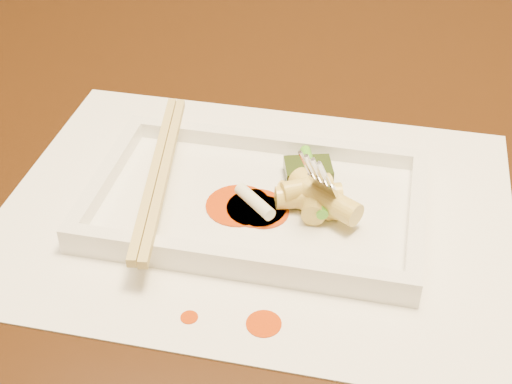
% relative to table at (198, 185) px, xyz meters
% --- Properties ---
extents(table, '(1.40, 0.90, 0.75)m').
position_rel_table_xyz_m(table, '(0.00, 0.00, 0.00)').
color(table, black).
rests_on(table, ground).
extents(placemat, '(0.40, 0.30, 0.00)m').
position_rel_table_xyz_m(placemat, '(0.10, -0.15, 0.10)').
color(placemat, white).
rests_on(placemat, table).
extents(sauce_splatter_a, '(0.02, 0.02, 0.00)m').
position_rel_table_xyz_m(sauce_splatter_a, '(0.13, -0.26, 0.10)').
color(sauce_splatter_a, '#C13805').
rests_on(sauce_splatter_a, placemat).
extents(sauce_splatter_b, '(0.01, 0.01, 0.00)m').
position_rel_table_xyz_m(sauce_splatter_b, '(0.08, -0.27, 0.10)').
color(sauce_splatter_b, '#C13805').
rests_on(sauce_splatter_b, placemat).
extents(plate_base, '(0.26, 0.16, 0.01)m').
position_rel_table_xyz_m(plate_base, '(0.10, -0.15, 0.11)').
color(plate_base, white).
rests_on(plate_base, placemat).
extents(plate_rim_far, '(0.26, 0.01, 0.01)m').
position_rel_table_xyz_m(plate_rim_far, '(0.10, -0.07, 0.12)').
color(plate_rim_far, white).
rests_on(plate_rim_far, plate_base).
extents(plate_rim_near, '(0.26, 0.01, 0.01)m').
position_rel_table_xyz_m(plate_rim_near, '(0.10, -0.22, 0.12)').
color(plate_rim_near, white).
rests_on(plate_rim_near, plate_base).
extents(plate_rim_left, '(0.01, 0.14, 0.01)m').
position_rel_table_xyz_m(plate_rim_left, '(-0.03, -0.15, 0.12)').
color(plate_rim_left, white).
rests_on(plate_rim_left, plate_base).
extents(plate_rim_right, '(0.01, 0.14, 0.01)m').
position_rel_table_xyz_m(plate_rim_right, '(0.22, -0.15, 0.12)').
color(plate_rim_right, white).
rests_on(plate_rim_right, plate_base).
extents(veg_piece, '(0.04, 0.04, 0.01)m').
position_rel_table_xyz_m(veg_piece, '(0.13, -0.11, 0.12)').
color(veg_piece, black).
rests_on(veg_piece, plate_base).
extents(scallion_white, '(0.04, 0.03, 0.01)m').
position_rel_table_xyz_m(scallion_white, '(0.10, -0.16, 0.12)').
color(scallion_white, '#EAEACC').
rests_on(scallion_white, plate_base).
extents(scallion_green, '(0.03, 0.08, 0.01)m').
position_rel_table_xyz_m(scallion_green, '(0.14, -0.13, 0.12)').
color(scallion_green, '#3F9D19').
rests_on(scallion_green, plate_base).
extents(chopstick_a, '(0.04, 0.21, 0.01)m').
position_rel_table_xyz_m(chopstick_a, '(0.01, -0.15, 0.13)').
color(chopstick_a, tan).
rests_on(chopstick_a, plate_rim_near).
extents(chopstick_b, '(0.04, 0.21, 0.01)m').
position_rel_table_xyz_m(chopstick_b, '(0.02, -0.15, 0.13)').
color(chopstick_b, tan).
rests_on(chopstick_b, plate_rim_near).
extents(fork, '(0.09, 0.10, 0.14)m').
position_rel_table_xyz_m(fork, '(0.17, -0.13, 0.18)').
color(fork, silver).
rests_on(fork, plate_base).
extents(sauce_blob_0, '(0.04, 0.04, 0.00)m').
position_rel_table_xyz_m(sauce_blob_0, '(0.10, -0.16, 0.11)').
color(sauce_blob_0, '#C13805').
rests_on(sauce_blob_0, plate_base).
extents(sauce_blob_1, '(0.05, 0.05, 0.00)m').
position_rel_table_xyz_m(sauce_blob_1, '(0.08, -0.16, 0.11)').
color(sauce_blob_1, '#C13805').
rests_on(sauce_blob_1, plate_base).
extents(sauce_blob_2, '(0.05, 0.05, 0.00)m').
position_rel_table_xyz_m(sauce_blob_2, '(0.10, -0.16, 0.11)').
color(sauce_blob_2, '#C13805').
rests_on(sauce_blob_2, plate_base).
extents(rice_cake_0, '(0.05, 0.03, 0.02)m').
position_rel_table_xyz_m(rice_cake_0, '(0.14, -0.14, 0.12)').
color(rice_cake_0, '#E0D268').
rests_on(rice_cake_0, plate_base).
extents(rice_cake_1, '(0.05, 0.05, 0.02)m').
position_rel_table_xyz_m(rice_cake_1, '(0.14, -0.14, 0.12)').
color(rice_cake_1, '#E0D268').
rests_on(rice_cake_1, plate_base).
extents(rice_cake_2, '(0.04, 0.03, 0.02)m').
position_rel_table_xyz_m(rice_cake_2, '(0.13, -0.14, 0.13)').
color(rice_cake_2, '#E0D268').
rests_on(rice_cake_2, plate_base).
extents(rice_cake_3, '(0.05, 0.03, 0.02)m').
position_rel_table_xyz_m(rice_cake_3, '(0.14, -0.15, 0.12)').
color(rice_cake_3, '#E0D268').
rests_on(rice_cake_3, plate_base).
extents(rice_cake_4, '(0.02, 0.05, 0.02)m').
position_rel_table_xyz_m(rice_cake_4, '(0.14, -0.15, 0.12)').
color(rice_cake_4, '#E0D268').
rests_on(rice_cake_4, plate_base).
extents(rice_cake_5, '(0.05, 0.04, 0.02)m').
position_rel_table_xyz_m(rice_cake_5, '(0.15, -0.16, 0.13)').
color(rice_cake_5, '#E0D268').
rests_on(rice_cake_5, plate_base).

